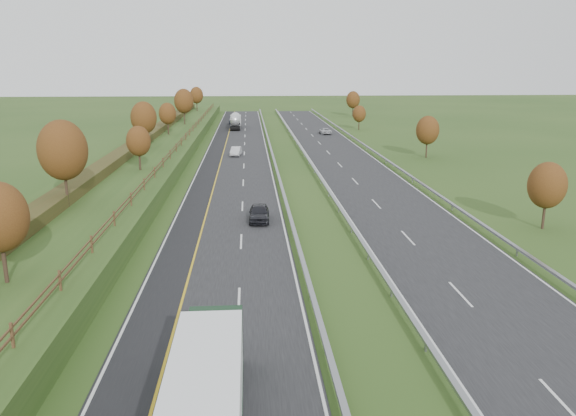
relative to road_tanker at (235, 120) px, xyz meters
name	(u,v)px	position (x,y,z in m)	size (l,w,h in m)	color
ground	(293,171)	(8.98, -54.42, -1.86)	(400.00, 400.00, 0.00)	#2B4719
near_carriageway	(235,165)	(0.98, -49.42, -1.84)	(10.50, 200.00, 0.04)	black
far_carriageway	(347,164)	(17.48, -49.42, -1.84)	(10.50, 200.00, 0.04)	black
hard_shoulder	(209,165)	(-2.77, -49.42, -1.84)	(3.00, 200.00, 0.04)	black
lane_markings	(279,164)	(7.38, -49.54, -1.81)	(26.75, 200.00, 0.01)	silver
embankment_left	(145,159)	(-12.02, -49.42, -0.86)	(12.00, 200.00, 2.00)	#2B4719
hedge_left	(130,149)	(-14.02, -49.42, 0.69)	(2.20, 180.00, 1.10)	#383B18
fence_left	(175,148)	(-7.52, -49.83, 0.87)	(0.12, 189.06, 1.20)	#422B19
median_barrier_near	(274,161)	(6.68, -49.42, -1.25)	(0.32, 200.00, 0.71)	gray
median_barrier_far	(309,160)	(11.78, -49.42, -1.25)	(0.32, 200.00, 0.71)	gray
outer_barrier_far	(386,159)	(23.28, -49.42, -1.25)	(0.32, 200.00, 0.71)	gray
trees_left	(140,124)	(-11.66, -52.79, 4.51)	(6.64, 164.30, 7.66)	#2D2116
trees_far	(389,117)	(30.78, -20.21, 2.38)	(8.45, 118.60, 7.12)	#2D2116
road_tanker	(235,120)	(0.00, 0.00, 0.00)	(2.40, 11.22, 3.46)	silver
car_dark_near	(259,213)	(3.85, -80.19, -1.04)	(1.85, 4.59, 1.56)	black
car_silver_mid	(236,151)	(0.92, -40.48, -1.12)	(1.48, 4.26, 1.40)	silver
car_small_far	(234,121)	(-0.62, 10.14, -1.02)	(2.24, 5.51, 1.60)	#141B40
car_oncoming	(325,131)	(19.21, -12.25, -1.18)	(2.13, 4.62, 1.28)	silver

